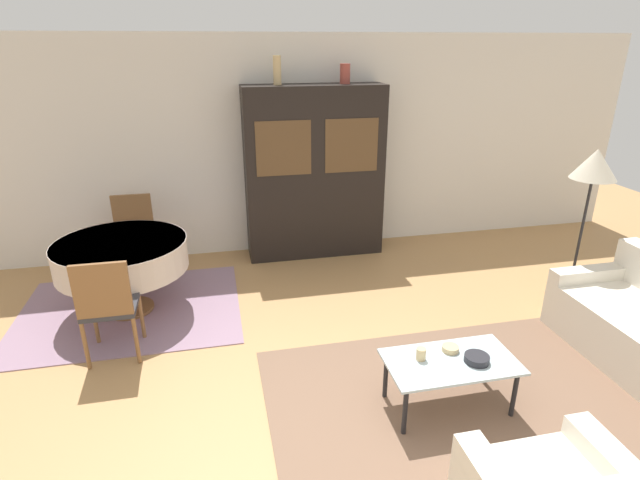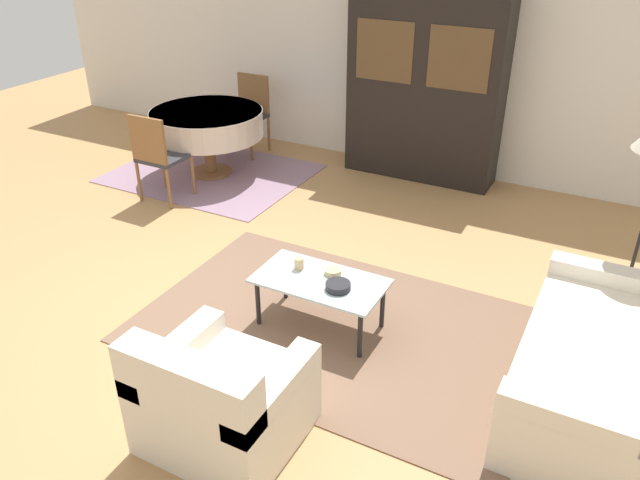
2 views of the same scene
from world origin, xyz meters
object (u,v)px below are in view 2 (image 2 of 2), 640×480
couch (606,368)px  bowl (338,286)px  cup (299,263)px  dining_chair_far (249,109)px  armchair (221,401)px  dining_table (207,123)px  dining_chair_near (157,153)px  bowl_small (333,272)px  coffee_table (320,285)px  display_cabinet (425,85)px

couch → bowl: couch is taller
couch → cup: (-2.19, -0.03, 0.16)m
couch → dining_chair_far: size_ratio=1.82×
armchair → cup: armchair is taller
dining_table → dining_chair_far: size_ratio=1.34×
dining_chair_near → bowl: size_ratio=5.25×
cup → bowl_small: cup is taller
dining_table → bowl: size_ratio=7.06×
cup → bowl_small: 0.27m
coffee_table → cup: size_ratio=10.37×
dining_chair_near → dining_chair_far: bearing=90.0°
coffee_table → bowl_small: bearing=67.2°
cup → bowl: bearing=-16.6°
couch → bowl_small: couch is taller
couch → dining_chair_near: bearing=76.3°
couch → display_cabinet: size_ratio=0.82×
dining_table → bowl: bearing=-37.8°
coffee_table → dining_chair_far: (-2.55, 2.92, 0.18)m
dining_chair_far → bowl: 4.04m
cup → dining_chair_near: bearing=154.1°
coffee_table → dining_chair_near: bearing=154.9°
display_cabinet → cup: 3.18m
dining_chair_far → bowl_small: size_ratio=7.50×
cup → armchair: bearing=-80.1°
bowl → dining_table: bearing=142.2°
dining_chair_near → cup: (2.34, -1.13, -0.09)m
dining_chair_far → bowl: size_ratio=5.25×
dining_table → cup: bearing=-40.5°
dining_table → armchair: bearing=-52.4°
dining_chair_far → cup: bearing=129.3°
dining_chair_near → display_cabinet: bearing=42.2°
coffee_table → display_cabinet: 3.27m
armchair → dining_table: armchair is taller
coffee_table → display_cabinet: size_ratio=0.45×
dining_chair_far → bowl_small: 3.83m
couch → dining_chair_far: (-4.53, 2.83, 0.25)m
bowl → couch: bearing=4.6°
dining_chair_far → coffee_table: bearing=131.1°
bowl_small → display_cabinet: bearing=97.7°
armchair → cup: size_ratio=9.21×
dining_chair_far → cup: dining_chair_far is taller
bowl_small → armchair: bearing=-91.1°
dining_table → display_cabinet: bearing=27.1°
display_cabinet → bowl: bearing=-80.5°
dining_table → dining_chair_far: bearing=90.0°
dining_table → coffee_table: bearing=-38.9°
dining_table → cup: (2.34, -2.00, -0.15)m
armchair → display_cabinet: display_cabinet is taller
couch → coffee_table: couch is taller
coffee_table → dining_chair_near: 2.82m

